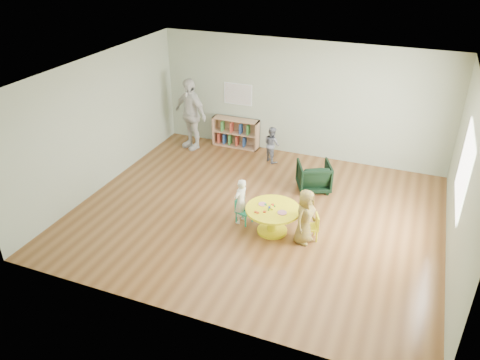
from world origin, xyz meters
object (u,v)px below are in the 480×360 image
at_px(activity_table, 273,216).
at_px(armchair, 314,176).
at_px(kid_chair_left, 243,210).
at_px(child_left, 241,201).
at_px(bookshelf, 236,133).
at_px(kid_chair_right, 312,226).
at_px(toddler, 272,144).
at_px(child_right, 305,217).
at_px(adult_caretaker, 190,114).

distance_m(activity_table, armchair, 1.88).
relative_size(kid_chair_left, child_left, 0.55).
bearing_deg(bookshelf, kid_chair_right, -49.36).
relative_size(child_left, toddler, 1.05).
relative_size(kid_chair_right, armchair, 0.72).
relative_size(kid_chair_right, child_right, 0.48).
bearing_deg(toddler, child_left, 133.20).
relative_size(activity_table, kid_chair_right, 2.02).
xyz_separation_m(kid_chair_right, adult_caretaker, (-3.85, 2.81, 0.63)).
bearing_deg(child_left, bookshelf, -138.09).
height_order(activity_table, kid_chair_left, activity_table).
xyz_separation_m(activity_table, adult_caretaker, (-3.11, 2.86, 0.55)).
xyz_separation_m(bookshelf, adult_caretaker, (-1.02, -0.48, 0.53)).
xyz_separation_m(activity_table, child_right, (0.62, -0.08, 0.17)).
height_order(kid_chair_right, bookshelf, bookshelf).
xyz_separation_m(kid_chair_left, child_left, (-0.04, -0.02, 0.19)).
bearing_deg(child_left, kid_chair_right, 106.70).
height_order(kid_chair_left, bookshelf, bookshelf).
bearing_deg(child_right, kid_chair_right, -28.90).
bearing_deg(armchair, bookshelf, -56.15).
relative_size(armchair, child_right, 0.66).
distance_m(kid_chair_left, armchair, 1.99).
relative_size(activity_table, child_right, 0.97).
bearing_deg(armchair, toddler, -62.27).
distance_m(bookshelf, child_right, 4.37).
xyz_separation_m(kid_chair_left, toddler, (-0.33, 2.74, 0.16)).
relative_size(armchair, adult_caretaker, 0.38).
relative_size(kid_chair_left, bookshelf, 0.42).
height_order(bookshelf, toddler, toddler).
bearing_deg(kid_chair_left, child_right, 97.56).
height_order(kid_chair_right, armchair, armchair).
relative_size(bookshelf, armchair, 1.75).
relative_size(activity_table, kid_chair_left, 1.98).
relative_size(activity_table, adult_caretaker, 0.56).
bearing_deg(armchair, activity_table, 55.78).
xyz_separation_m(activity_table, child_left, (-0.67, 0.08, 0.11)).
relative_size(activity_table, child_left, 1.10).
distance_m(kid_chair_right, child_left, 1.42).
height_order(kid_chair_right, child_left, child_left).
bearing_deg(toddler, activity_table, 145.78).
bearing_deg(toddler, bookshelf, 13.43).
bearing_deg(activity_table, toddler, 108.58).
bearing_deg(child_right, kid_chair_left, 97.28).
distance_m(activity_table, child_right, 0.65).
bearing_deg(activity_table, kid_chair_right, 3.50).
bearing_deg(kid_chair_right, activity_table, 69.88).
distance_m(kid_chair_right, toddler, 3.27).
relative_size(child_left, child_right, 0.88).
bearing_deg(adult_caretaker, bookshelf, 46.74).
bearing_deg(kid_chair_left, armchair, 167.38).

